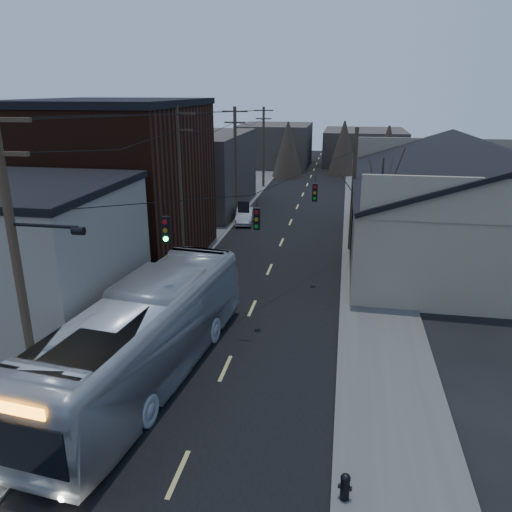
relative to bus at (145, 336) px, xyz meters
The scene contains 14 objects.
road_surface 23.48m from the bus, 83.00° to the left, with size 9.00×110.00×0.02m, color black.
sidewalk_left 23.59m from the bus, 98.93° to the left, with size 4.00×110.00×0.12m, color #474744.
sidewalk_right 25.11m from the bus, 68.08° to the left, with size 4.00×110.00×0.12m, color #474744.
building_clapboard 6.74m from the bus, 160.04° to the left, with size 8.00×8.00×7.00m, color gray.
building_brick 15.36m from the bus, 118.38° to the left, with size 10.00×12.00×10.00m, color black.
building_left_far 30.02m from the bus, 102.81° to the left, with size 9.00×14.00×7.00m, color #38332D.
warehouse 24.17m from the bus, 49.00° to the left, with size 16.16×20.60×7.73m.
building_far_left 58.33m from the bus, 93.10° to the left, with size 10.00×12.00×6.00m, color #38332D.
building_far_right 64.00m from the bus, 81.15° to the left, with size 12.00×14.00×5.00m, color #38332D.
bare_tree 16.29m from the bus, 54.75° to the left, with size 0.40×0.40×7.20m, color black.
utility_lines 17.65m from the bus, 90.86° to the left, with size 11.24×45.28×10.50m.
bus is the anchor object (origin of this frame).
parked_car 24.37m from the bus, 92.31° to the left, with size 1.35×3.86×1.27m, color #9D9EA4.
fire_hydrant 9.27m from the bus, 32.70° to the right, with size 0.40×0.28×0.83m.
Camera 1 is at (4.39, -9.39, 10.88)m, focal length 35.00 mm.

